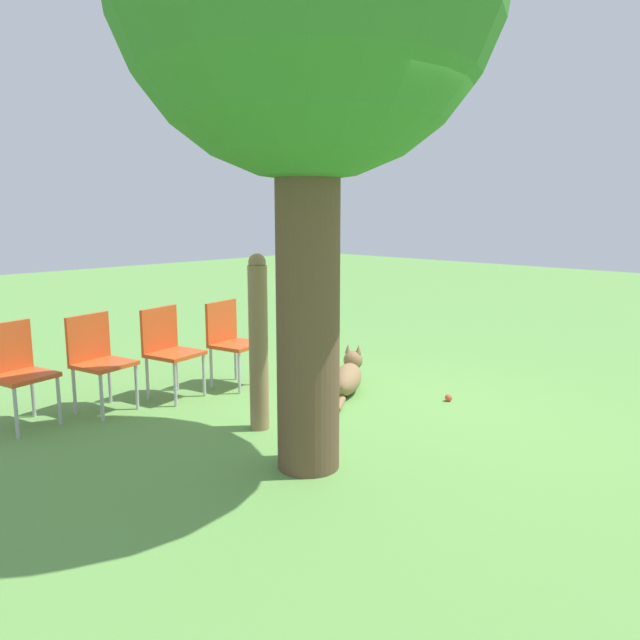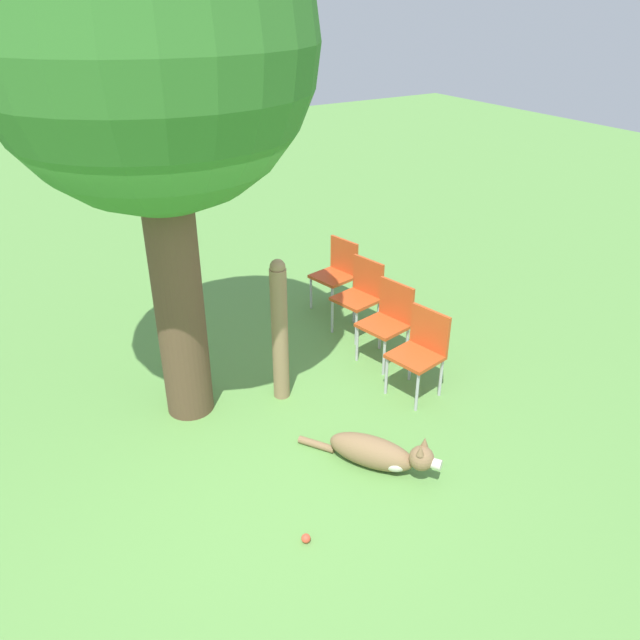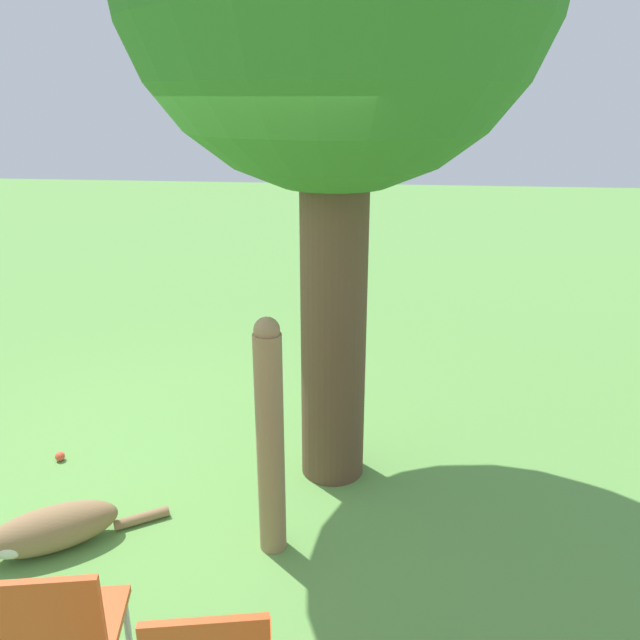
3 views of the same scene
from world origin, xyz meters
TOP-DOWN VIEW (x-y plane):
  - ground_plane at (0.00, 0.00)m, footprint 30.00×30.00m
  - oak_tree at (-0.16, 0.97)m, footprint 2.47×2.47m
  - dog at (0.87, -0.64)m, footprint 0.77×1.09m
  - fence_post at (0.68, 0.70)m, footprint 0.16×0.16m
  - red_chair_0 at (1.85, 0.06)m, footprint 0.50×0.52m
  - red_chair_1 at (1.96, 0.71)m, footprint 0.50×0.52m
  - red_chair_2 at (2.07, 1.37)m, footprint 0.50×0.52m
  - red_chair_3 at (2.17, 2.02)m, footprint 0.50×0.52m
  - tennis_ball at (-0.05, -1.01)m, footprint 0.07×0.07m

SIDE VIEW (x-z plane):
  - ground_plane at x=0.00m, z-range 0.00..0.00m
  - tennis_ball at x=-0.05m, z-range 0.00..0.07m
  - dog at x=0.87m, z-range -0.05..0.34m
  - red_chair_0 at x=1.85m, z-range 0.07..0.93m
  - red_chair_1 at x=1.96m, z-range 0.07..0.93m
  - red_chair_2 at x=2.07m, z-range 0.07..0.93m
  - red_chair_3 at x=2.17m, z-range 0.07..0.93m
  - fence_post at x=0.68m, z-range 0.01..1.44m
  - oak_tree at x=-0.16m, z-range 0.92..5.34m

